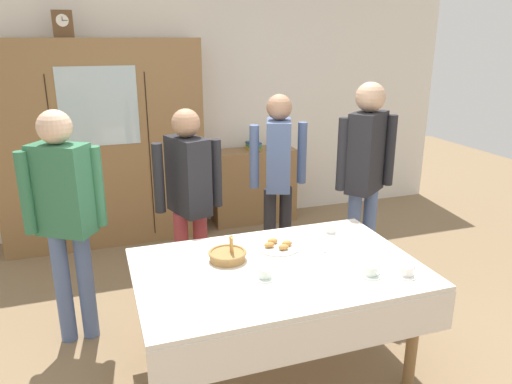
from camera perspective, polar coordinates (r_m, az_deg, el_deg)
name	(u,v)px	position (r m, az deg, el deg)	size (l,w,h in m)	color
ground_plane	(265,351)	(3.52, 1.11, -18.16)	(12.00, 12.00, 0.00)	#846B4C
back_wall	(184,105)	(5.46, -8.50, 10.08)	(6.40, 0.10, 2.70)	silver
dining_table	(279,282)	(2.98, 2.76, -10.55)	(1.70, 1.12, 0.74)	olive
wall_cabinet	(102,145)	(5.13, -17.65, 5.32)	(2.00, 0.46, 2.06)	olive
mantel_clock	(63,24)	(5.03, -21.77, 17.91)	(0.18, 0.11, 0.24)	brown
bookshelf_low	(254,186)	(5.60, -0.29, 0.76)	(0.95, 0.35, 0.85)	olive
book_stack	(253,146)	(5.48, -0.30, 5.43)	(0.16, 0.21, 0.09)	#B29333
tea_cup_far_left	(406,272)	(2.97, 17.28, -8.94)	(0.13, 0.13, 0.06)	white
tea_cup_near_left	(265,274)	(2.82, 1.05, -9.62)	(0.13, 0.13, 0.06)	silver
tea_cup_mid_left	(330,230)	(3.47, 8.71, -4.40)	(0.13, 0.13, 0.06)	white
tea_cup_center	(371,272)	(2.92, 13.39, -9.11)	(0.13, 0.13, 0.06)	silver
bread_basket	(228,255)	(3.03, -3.37, -7.41)	(0.24, 0.24, 0.16)	#9E7542
pastry_plate	(278,246)	(3.20, 2.61, -6.38)	(0.28, 0.28, 0.05)	white
spoon_near_left	(322,252)	(3.16, 7.73, -7.07)	(0.12, 0.02, 0.01)	silver
spoon_back_edge	(379,258)	(3.16, 14.31, -7.50)	(0.12, 0.02, 0.01)	silver
spoon_mid_left	(168,262)	(3.06, -10.36, -8.09)	(0.12, 0.02, 0.01)	silver
person_beside_shelf	(65,207)	(3.43, -21.59, -1.64)	(0.52, 0.36, 1.64)	slate
person_by_cabinet	(189,191)	(3.71, -7.91, 0.15)	(0.52, 0.40, 1.57)	#933338
person_behind_table_left	(278,168)	(4.20, 2.64, 2.82)	(0.52, 0.41, 1.61)	#232328
person_behind_table_right	(366,166)	(4.01, 12.76, 2.95)	(0.52, 0.38, 1.74)	slate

